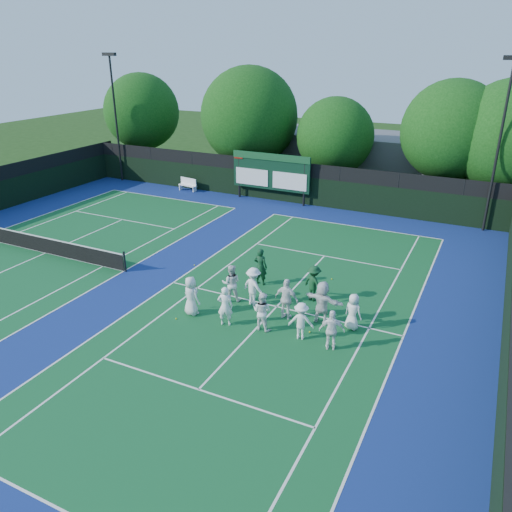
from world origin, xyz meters
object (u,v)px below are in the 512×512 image
at_px(tennis_net, 45,245).
at_px(coach_left, 260,267).
at_px(bench, 188,184).
at_px(scoreboard, 271,172).

distance_m(tennis_net, coach_left, 12.50).
bearing_deg(bench, scoreboard, 1.72).
bearing_deg(coach_left, tennis_net, 7.12).
distance_m(scoreboard, tennis_net, 16.26).
height_order(scoreboard, bench, scoreboard).
bearing_deg(bench, tennis_net, -89.67).
relative_size(tennis_net, coach_left, 6.15).
bearing_deg(coach_left, bench, -46.30).
xyz_separation_m(scoreboard, tennis_net, (-6.99, -14.59, -1.70)).
bearing_deg(bench, coach_left, -45.43).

